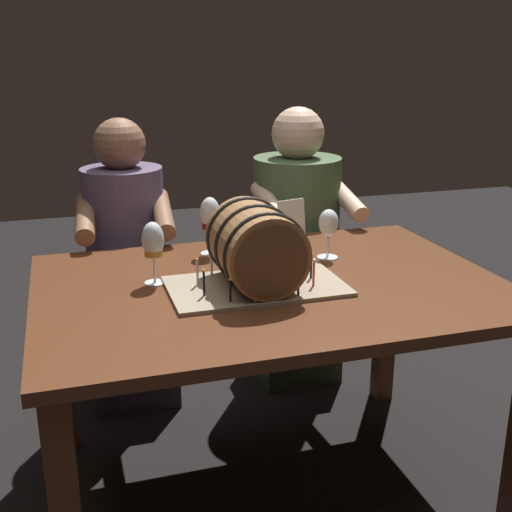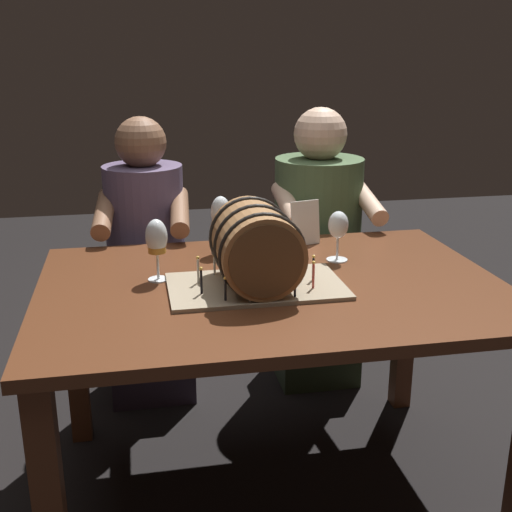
{
  "view_description": "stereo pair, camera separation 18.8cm",
  "coord_description": "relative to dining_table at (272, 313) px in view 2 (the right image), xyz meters",
  "views": [
    {
      "loc": [
        -0.58,
        -1.75,
        1.41
      ],
      "look_at": [
        -0.06,
        -0.04,
        0.83
      ],
      "focal_mm": 45.31,
      "sensor_mm": 36.0,
      "label": 1
    },
    {
      "loc": [
        -0.4,
        -1.79,
        1.41
      ],
      "look_at": [
        -0.06,
        -0.04,
        0.83
      ],
      "focal_mm": 45.31,
      "sensor_mm": 36.0,
      "label": 2
    }
  ],
  "objects": [
    {
      "name": "ground_plane",
      "position": [
        0.0,
        0.0,
        -0.63
      ],
      "size": [
        8.0,
        8.0,
        0.0
      ],
      "primitive_type": "plane",
      "color": "black"
    },
    {
      "name": "dining_table",
      "position": [
        0.0,
        0.0,
        0.0
      ],
      "size": [
        1.4,
        0.97,
        0.73
      ],
      "color": "#562D19",
      "rests_on": "ground"
    },
    {
      "name": "barrel_cake",
      "position": [
        -0.06,
        -0.04,
        0.22
      ],
      "size": [
        0.52,
        0.31,
        0.26
      ],
      "color": "gray",
      "rests_on": "dining_table"
    },
    {
      "name": "wine_glass_red",
      "position": [
        -0.11,
        0.33,
        0.23
      ],
      "size": [
        0.07,
        0.07,
        0.2
      ],
      "color": "white",
      "rests_on": "dining_table"
    },
    {
      "name": "wine_glass_amber",
      "position": [
        -0.34,
        0.09,
        0.23
      ],
      "size": [
        0.07,
        0.07,
        0.19
      ],
      "color": "white",
      "rests_on": "dining_table"
    },
    {
      "name": "wine_glass_empty",
      "position": [
        0.26,
        0.17,
        0.22
      ],
      "size": [
        0.07,
        0.07,
        0.17
      ],
      "color": "white",
      "rests_on": "dining_table"
    },
    {
      "name": "wine_glass_rose",
      "position": [
        0.05,
        0.31,
        0.21
      ],
      "size": [
        0.07,
        0.07,
        0.17
      ],
      "color": "white",
      "rests_on": "dining_table"
    },
    {
      "name": "menu_card",
      "position": [
        0.2,
        0.37,
        0.18
      ],
      "size": [
        0.11,
        0.05,
        0.16
      ],
      "primitive_type": "cube",
      "rotation": [
        -0.12,
        0.0,
        0.23
      ],
      "color": "silver",
      "rests_on": "dining_table"
    },
    {
      "name": "person_seated_left",
      "position": [
        -0.36,
        0.74,
        -0.11
      ],
      "size": [
        0.37,
        0.47,
        1.17
      ],
      "color": "#372D40",
      "rests_on": "ground"
    },
    {
      "name": "person_seated_right",
      "position": [
        0.36,
        0.74,
        -0.07
      ],
      "size": [
        0.4,
        0.47,
        1.19
      ],
      "color": "#2A3A24",
      "rests_on": "ground"
    }
  ]
}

